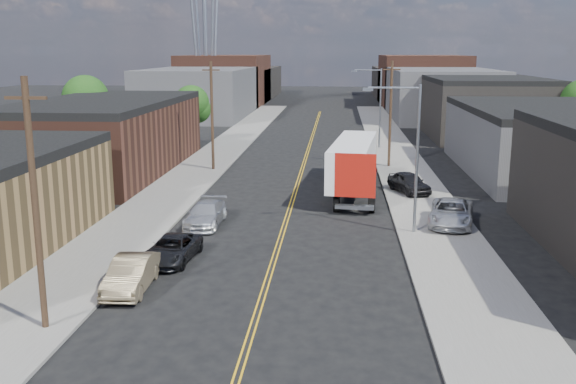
% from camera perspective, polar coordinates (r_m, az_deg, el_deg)
% --- Properties ---
extents(ground, '(260.00, 260.00, 0.00)m').
position_cam_1_polar(ground, '(73.84, 1.86, 3.95)').
color(ground, black).
rests_on(ground, ground).
extents(centerline, '(0.32, 120.00, 0.01)m').
position_cam_1_polar(centerline, '(59.06, 1.19, 1.82)').
color(centerline, gold).
rests_on(centerline, ground).
extents(sidewalk_left, '(5.00, 140.00, 0.15)m').
position_cam_1_polar(sidewalk_left, '(60.33, -7.86, 1.99)').
color(sidewalk_left, slate).
rests_on(sidewalk_left, ground).
extents(sidewalk_right, '(5.00, 140.00, 0.15)m').
position_cam_1_polar(sidewalk_right, '(59.28, 10.40, 1.72)').
color(sidewalk_right, slate).
rests_on(sidewalk_right, ground).
extents(warehouse_brown, '(12.00, 26.00, 6.60)m').
position_cam_1_polar(warehouse_brown, '(61.27, -15.97, 4.85)').
color(warehouse_brown, '#46261C').
rests_on(warehouse_brown, ground).
extents(industrial_right_b, '(14.00, 24.00, 6.10)m').
position_cam_1_polar(industrial_right_b, '(62.35, 21.95, 4.32)').
color(industrial_right_b, '#3D3D3F').
rests_on(industrial_right_b, ground).
extents(industrial_right_c, '(14.00, 22.00, 7.60)m').
position_cam_1_polar(industrial_right_c, '(87.28, 16.96, 7.25)').
color(industrial_right_c, black).
rests_on(industrial_right_c, ground).
extents(skyline_left_a, '(16.00, 30.00, 8.00)m').
position_cam_1_polar(skyline_left_a, '(110.65, -7.79, 8.76)').
color(skyline_left_a, '#3D3D3F').
rests_on(skyline_left_a, ground).
extents(skyline_right_a, '(16.00, 30.00, 8.00)m').
position_cam_1_polar(skyline_right_a, '(109.46, 13.38, 8.50)').
color(skyline_right_a, '#3D3D3F').
rests_on(skyline_right_a, ground).
extents(skyline_left_b, '(16.00, 26.00, 10.00)m').
position_cam_1_polar(skyline_left_b, '(135.11, -5.55, 9.89)').
color(skyline_left_b, '#46261C').
rests_on(skyline_left_b, ground).
extents(skyline_right_b, '(16.00, 26.00, 10.00)m').
position_cam_1_polar(skyline_right_b, '(134.13, 11.78, 9.67)').
color(skyline_right_b, '#46261C').
rests_on(skyline_right_b, ground).
extents(skyline_left_c, '(16.00, 40.00, 7.00)m').
position_cam_1_polar(skyline_left_c, '(154.89, -4.25, 9.67)').
color(skyline_left_c, black).
rests_on(skyline_left_c, ground).
extents(skyline_right_c, '(16.00, 40.00, 7.00)m').
position_cam_1_polar(skyline_right_c, '(154.04, 10.83, 9.48)').
color(skyline_right_c, black).
rests_on(skyline_right_c, ground).
extents(streetlight_near, '(3.39, 0.25, 9.00)m').
position_cam_1_polar(streetlight_near, '(38.60, 10.85, 3.93)').
color(streetlight_near, gray).
rests_on(streetlight_near, ground).
extents(streetlight_far, '(3.39, 0.25, 9.00)m').
position_cam_1_polar(streetlight_far, '(73.29, 7.89, 7.97)').
color(streetlight_far, gray).
rests_on(streetlight_far, ground).
extents(utility_pole_left_near, '(1.60, 0.26, 10.00)m').
position_cam_1_polar(utility_pole_left_near, '(26.30, -21.56, -1.08)').
color(utility_pole_left_near, black).
rests_on(utility_pole_left_near, ground).
extents(utility_pole_left_far, '(1.60, 0.26, 10.00)m').
position_cam_1_polar(utility_pole_left_far, '(59.36, -6.77, 6.79)').
color(utility_pole_left_far, black).
rests_on(utility_pole_left_far, ground).
extents(utility_pole_right, '(1.60, 0.26, 10.00)m').
position_cam_1_polar(utility_pole_right, '(61.42, 9.09, 6.91)').
color(utility_pole_right, black).
rests_on(utility_pole_right, ground).
extents(tree_left_mid, '(5.10, 5.04, 8.37)m').
position_cam_1_polar(tree_left_mid, '(73.40, -17.49, 7.65)').
color(tree_left_mid, black).
rests_on(tree_left_mid, ground).
extents(tree_left_far, '(4.35, 4.20, 6.97)m').
position_cam_1_polar(tree_left_far, '(77.17, -8.53, 7.60)').
color(tree_left_far, black).
rests_on(tree_left_far, ground).
extents(semi_truck, '(4.13, 16.38, 4.22)m').
position_cam_1_polar(semi_truck, '(50.94, 5.77, 2.79)').
color(semi_truck, silver).
rests_on(semi_truck, ground).
extents(car_left_b, '(1.82, 4.81, 1.57)m').
position_cam_1_polar(car_left_b, '(30.80, -13.77, -7.10)').
color(car_left_b, '#807054').
rests_on(car_left_b, ground).
extents(car_left_c, '(2.60, 4.98, 1.34)m').
position_cam_1_polar(car_left_c, '(34.48, -10.27, -5.01)').
color(car_left_c, black).
rests_on(car_left_c, ground).
extents(car_left_d, '(2.23, 5.18, 1.48)m').
position_cam_1_polar(car_left_d, '(41.10, -7.32, -1.96)').
color(car_left_d, silver).
rests_on(car_left_d, ground).
extents(car_right_lot_a, '(3.70, 6.06, 1.57)m').
position_cam_1_polar(car_right_lot_a, '(41.65, 14.32, -1.78)').
color(car_right_lot_a, '#B9BCBF').
rests_on(car_right_lot_a, sidewalk_right).
extents(car_right_lot_c, '(3.43, 5.00, 1.58)m').
position_cam_1_polar(car_right_lot_c, '(50.47, 10.71, 0.85)').
color(car_right_lot_c, black).
rests_on(car_right_lot_c, sidewalk_right).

